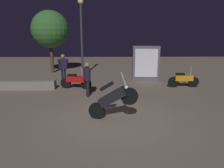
{
  "coord_description": "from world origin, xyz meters",
  "views": [
    {
      "loc": [
        -0.24,
        -6.72,
        2.81
      ],
      "look_at": [
        -0.07,
        0.99,
        1.0
      ],
      "focal_mm": 34.39,
      "sensor_mm": 36.0,
      "label": 1
    }
  ],
  "objects_px": {
    "motorcycle_black_foreground": "(113,99)",
    "person_rider_beside": "(87,77)",
    "streetlamp_near": "(81,28)",
    "motorcycle_red_parked_left": "(76,80)",
    "kiosk_billboard": "(146,63)",
    "person_bystander_far": "(63,66)",
    "motorcycle_orange_parked_right": "(184,79)"
  },
  "relations": [
    {
      "from": "motorcycle_black_foreground",
      "to": "person_rider_beside",
      "type": "bearing_deg",
      "value": 125.69
    },
    {
      "from": "streetlamp_near",
      "to": "person_rider_beside",
      "type": "bearing_deg",
      "value": -80.98
    },
    {
      "from": "motorcycle_red_parked_left",
      "to": "kiosk_billboard",
      "type": "height_order",
      "value": "kiosk_billboard"
    },
    {
      "from": "motorcycle_red_parked_left",
      "to": "person_bystander_far",
      "type": "bearing_deg",
      "value": 136.44
    },
    {
      "from": "motorcycle_orange_parked_right",
      "to": "streetlamp_near",
      "type": "bearing_deg",
      "value": 150.91
    },
    {
      "from": "kiosk_billboard",
      "to": "person_bystander_far",
      "type": "bearing_deg",
      "value": 12.57
    },
    {
      "from": "motorcycle_red_parked_left",
      "to": "motorcycle_orange_parked_right",
      "type": "height_order",
      "value": "same"
    },
    {
      "from": "motorcycle_red_parked_left",
      "to": "person_bystander_far",
      "type": "xyz_separation_m",
      "value": [
        -0.85,
        1.2,
        0.57
      ]
    },
    {
      "from": "motorcycle_orange_parked_right",
      "to": "kiosk_billboard",
      "type": "bearing_deg",
      "value": 134.0
    },
    {
      "from": "motorcycle_orange_parked_right",
      "to": "streetlamp_near",
      "type": "relative_size",
      "value": 0.33
    },
    {
      "from": "motorcycle_black_foreground",
      "to": "motorcycle_orange_parked_right",
      "type": "xyz_separation_m",
      "value": [
        3.92,
        4.44,
        -0.31
      ]
    },
    {
      "from": "kiosk_billboard",
      "to": "motorcycle_red_parked_left",
      "type": "bearing_deg",
      "value": 29.8
    },
    {
      "from": "person_rider_beside",
      "to": "streetlamp_near",
      "type": "relative_size",
      "value": 0.31
    },
    {
      "from": "motorcycle_black_foreground",
      "to": "streetlamp_near",
      "type": "bearing_deg",
      "value": 118.26
    },
    {
      "from": "motorcycle_red_parked_left",
      "to": "motorcycle_black_foreground",
      "type": "bearing_deg",
      "value": -55.75
    },
    {
      "from": "person_rider_beside",
      "to": "person_bystander_far",
      "type": "height_order",
      "value": "person_bystander_far"
    },
    {
      "from": "motorcycle_red_parked_left",
      "to": "motorcycle_orange_parked_right",
      "type": "distance_m",
      "value": 5.74
    },
    {
      "from": "motorcycle_orange_parked_right",
      "to": "streetlamp_near",
      "type": "xyz_separation_m",
      "value": [
        -5.75,
        3.15,
        2.72
      ]
    },
    {
      "from": "motorcycle_orange_parked_right",
      "to": "kiosk_billboard",
      "type": "height_order",
      "value": "kiosk_billboard"
    },
    {
      "from": "motorcycle_red_parked_left",
      "to": "person_rider_beside",
      "type": "distance_m",
      "value": 1.72
    },
    {
      "from": "motorcycle_red_parked_left",
      "to": "person_rider_beside",
      "type": "bearing_deg",
      "value": -51.69
    },
    {
      "from": "motorcycle_black_foreground",
      "to": "streetlamp_near",
      "type": "relative_size",
      "value": 0.33
    },
    {
      "from": "motorcycle_orange_parked_right",
      "to": "person_rider_beside",
      "type": "relative_size",
      "value": 1.06
    },
    {
      "from": "motorcycle_black_foreground",
      "to": "person_bystander_far",
      "type": "bearing_deg",
      "value": 130.87
    },
    {
      "from": "person_rider_beside",
      "to": "streetlamp_near",
      "type": "bearing_deg",
      "value": -96.59
    },
    {
      "from": "person_bystander_far",
      "to": "streetlamp_near",
      "type": "height_order",
      "value": "streetlamp_near"
    },
    {
      "from": "person_rider_beside",
      "to": "motorcycle_orange_parked_right",
      "type": "bearing_deg",
      "value": -177.2
    },
    {
      "from": "motorcycle_red_parked_left",
      "to": "streetlamp_near",
      "type": "bearing_deg",
      "value": 101.15
    },
    {
      "from": "motorcycle_black_foreground",
      "to": "motorcycle_red_parked_left",
      "type": "xyz_separation_m",
      "value": [
        -1.82,
        4.25,
        -0.31
      ]
    },
    {
      "from": "streetlamp_near",
      "to": "kiosk_billboard",
      "type": "distance_m",
      "value": 4.73
    },
    {
      "from": "motorcycle_orange_parked_right",
      "to": "streetlamp_near",
      "type": "distance_m",
      "value": 7.1
    },
    {
      "from": "streetlamp_near",
      "to": "kiosk_billboard",
      "type": "bearing_deg",
      "value": -18.89
    }
  ]
}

